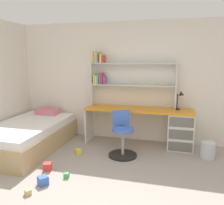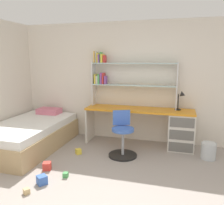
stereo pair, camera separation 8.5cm
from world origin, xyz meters
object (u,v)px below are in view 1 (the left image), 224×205
Objects in this scene: toy_block_yellow_1 at (78,152)px; toy_block_natural_3 at (28,192)px; bookshelf_hutch at (121,75)px; waste_bin at (208,150)px; toy_block_green_4 at (67,175)px; desk at (168,126)px; swivel_chair at (123,138)px; bed_platform at (28,135)px; toy_block_red_0 at (47,167)px; desk_lamp at (181,97)px; toy_block_blue_2 at (43,181)px.

toy_block_natural_3 is at bearing -94.91° from toy_block_yellow_1.
toy_block_natural_3 is (-0.71, -2.35, -1.38)m from bookshelf_hutch.
waste_bin reaches higher than toy_block_green_4.
bookshelf_hutch is at bearing 171.44° from desk.
toy_block_natural_3 is at bearing -120.65° from swivel_chair.
toy_block_yellow_1 reaches higher than toy_block_green_4.
toy_block_natural_3 is at bearing -56.39° from bed_platform.
swivel_chair is at bearing 40.61° from toy_block_red_0.
bed_platform is 7.13× the size of waste_bin.
waste_bin is at bearing 10.22° from swivel_chair.
bed_platform is (-1.88, -0.13, -0.07)m from swivel_chair.
swivel_chair is at bearing 3.85° from bed_platform.
toy_block_yellow_1 is at bearing -168.42° from swivel_chair.
swivel_chair is at bearing 58.31° from toy_block_green_4.
desk_lamp is (0.22, 0.06, 0.58)m from desk.
bed_platform is (-1.66, -0.91, -1.16)m from bookshelf_hutch.
bed_platform is at bearing -176.15° from swivel_chair.
toy_block_blue_2 is at bearing -123.77° from swivel_chair.
toy_block_natural_3 is (-1.93, -2.25, -0.98)m from desk_lamp.
bed_platform is at bearing -173.30° from waste_bin.
bookshelf_hutch is at bearing 73.28° from toy_block_natural_3.
toy_block_red_0 reaches higher than toy_block_yellow_1.
bookshelf_hutch is 13.94× the size of toy_block_blue_2.
desk is 22.26× the size of toy_block_yellow_1.
desk_lamp is 2.56m from toy_block_green_4.
toy_block_red_0 is 0.44m from toy_block_blue_2.
toy_block_yellow_1 is at bearing -154.63° from desk_lamp.
toy_block_yellow_1 is at bearing 85.09° from toy_block_natural_3.
toy_block_blue_2 is (-2.36, -1.56, -0.08)m from waste_bin.
toy_block_red_0 is 0.42m from toy_block_green_4.
swivel_chair reaches higher than desk.
bed_platform reaches higher than toy_block_natural_3.
desk_lamp is at bearing 46.76° from toy_block_blue_2.
swivel_chair reaches higher than waste_bin.
toy_block_red_0 is at bearing -107.39° from toy_block_yellow_1.
toy_block_natural_3 is 0.99× the size of toy_block_green_4.
toy_block_red_0 is (-1.81, -1.52, -0.37)m from desk.
desk is at bearing 26.76° from toy_block_yellow_1.
bookshelf_hutch is at bearing 58.39° from toy_block_yellow_1.
bookshelf_hutch is 0.84× the size of bed_platform.
bookshelf_hutch is at bearing 163.33° from waste_bin.
waste_bin is (1.50, 0.27, -0.18)m from swivel_chair.
bed_platform reaches higher than toy_block_red_0.
desk_lamp reaches higher than toy_block_green_4.
toy_block_red_0 is 1.26× the size of toy_block_yellow_1.
waste_bin is at bearing 10.70° from toy_block_yellow_1.
bed_platform is 28.40× the size of toy_block_natural_3.
bed_platform is 1.74m from toy_block_natural_3.
bookshelf_hutch reaches higher than waste_bin.
bookshelf_hutch is 6.01× the size of waste_bin.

